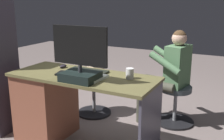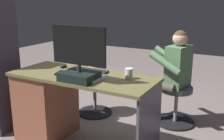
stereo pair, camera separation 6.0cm
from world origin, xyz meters
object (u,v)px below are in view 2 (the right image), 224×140
object	(u,v)px
monitor	(79,63)
cup	(129,74)
teddy_bear	(95,68)
person	(169,70)
office_chair_teddy	(95,93)
desk	(54,102)
visitor_chair	(176,103)
keyboard	(88,71)
computer_mouse	(63,66)
tv_remote	(60,73)

from	to	relation	value
monitor	cup	bearing A→B (deg)	-144.79
teddy_bear	person	size ratio (longest dim) A/B	0.30
monitor	office_chair_teddy	distance (m)	1.19
desk	cup	world-z (taller)	cup
visitor_chair	teddy_bear	bearing A→B (deg)	11.63
cup	person	bearing A→B (deg)	-98.85
teddy_bear	desk	bearing A→B (deg)	86.35
keyboard	computer_mouse	size ratio (longest dim) A/B	4.38
desk	tv_remote	world-z (taller)	tv_remote
tv_remote	visitor_chair	world-z (taller)	tv_remote
keyboard	visitor_chair	bearing A→B (deg)	-130.54
teddy_bear	visitor_chair	bearing A→B (deg)	-168.37
computer_mouse	cup	xyz separation A→B (m)	(-0.80, 0.05, 0.03)
desk	office_chair_teddy	world-z (taller)	desk
teddy_bear	monitor	bearing A→B (deg)	114.36
monitor	cup	distance (m)	0.47
tv_remote	visitor_chair	size ratio (longest dim) A/B	0.32
teddy_bear	person	world-z (taller)	person
computer_mouse	teddy_bear	xyz separation A→B (m)	(-0.02, -0.61, -0.16)
office_chair_teddy	keyboard	bearing A→B (deg)	116.96
office_chair_teddy	visitor_chair	size ratio (longest dim) A/B	0.99
computer_mouse	keyboard	bearing A→B (deg)	178.31
computer_mouse	office_chair_teddy	xyz separation A→B (m)	(-0.02, -0.60, -0.50)
monitor	computer_mouse	size ratio (longest dim) A/B	5.76
tv_remote	person	size ratio (longest dim) A/B	0.13
desk	monitor	world-z (taller)	monitor
office_chair_teddy	tv_remote	bearing A→B (deg)	97.35
monitor	computer_mouse	xyz separation A→B (m)	(0.43, -0.31, -0.15)
keyboard	teddy_bear	distance (m)	0.71
monitor	teddy_bear	distance (m)	1.06
monitor	computer_mouse	distance (m)	0.55
person	visitor_chair	bearing A→B (deg)	-167.70
tv_remote	computer_mouse	bearing A→B (deg)	-74.94
desk	office_chair_teddy	size ratio (longest dim) A/B	3.13
monitor	office_chair_teddy	xyz separation A→B (m)	(0.42, -0.91, -0.65)
desk	keyboard	xyz separation A→B (m)	(-0.36, -0.14, 0.36)
keyboard	cup	distance (m)	0.48
monitor	office_chair_teddy	size ratio (longest dim) A/B	1.18
computer_mouse	cup	world-z (taller)	cup
person	office_chair_teddy	bearing A→B (deg)	12.30
teddy_bear	person	bearing A→B (deg)	-168.44
cup	visitor_chair	bearing A→B (deg)	-104.84
visitor_chair	person	xyz separation A→B (m)	(0.10, 0.02, 0.40)
keyboard	cup	xyz separation A→B (m)	(-0.48, 0.04, 0.04)
keyboard	computer_mouse	distance (m)	0.32
office_chair_teddy	person	world-z (taller)	person
monitor	teddy_bear	world-z (taller)	monitor
visitor_chair	person	size ratio (longest dim) A/B	0.42
desk	person	xyz separation A→B (m)	(-0.97, -0.94, 0.25)
computer_mouse	tv_remote	size ratio (longest dim) A/B	0.64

